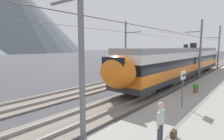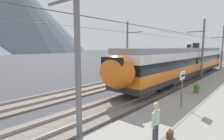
{
  "view_description": "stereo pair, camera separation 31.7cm",
  "coord_description": "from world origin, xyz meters",
  "px_view_note": "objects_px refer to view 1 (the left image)",
  "views": [
    {
      "loc": [
        -11.68,
        -6.19,
        3.91
      ],
      "look_at": [
        -0.54,
        2.82,
        2.11
      ],
      "focal_mm": 28.84,
      "sensor_mm": 36.0,
      "label": 1
    },
    {
      "loc": [
        -11.48,
        -6.44,
        3.91
      ],
      "look_at": [
        -0.54,
        2.82,
        2.11
      ],
      "focal_mm": 28.84,
      "sensor_mm": 36.0,
      "label": 2
    }
  ],
  "objects_px": {
    "handbag_beside_passenger": "(174,134)",
    "catenary_mast_far_side": "(127,47)",
    "catenary_mast_mid": "(199,48)",
    "passenger_walking": "(160,122)",
    "train_near_platform": "(182,61)",
    "catenary_mast_east": "(218,47)",
    "train_far_track": "(178,56)",
    "platform_sign": "(183,81)",
    "catenary_mast_west": "(79,44)",
    "potted_plant_platform_edge": "(196,88)"
  },
  "relations": [
    {
      "from": "handbag_beside_passenger",
      "to": "catenary_mast_far_side",
      "type": "bearing_deg",
      "value": 40.55
    },
    {
      "from": "catenary_mast_mid",
      "to": "passenger_walking",
      "type": "relative_size",
      "value": 24.5
    },
    {
      "from": "train_near_platform",
      "to": "catenary_mast_east",
      "type": "distance_m",
      "value": 14.13
    },
    {
      "from": "train_far_track",
      "to": "handbag_beside_passenger",
      "type": "xyz_separation_m",
      "value": [
        -28.32,
        -9.61,
        -1.79
      ]
    },
    {
      "from": "catenary_mast_east",
      "to": "platform_sign",
      "type": "distance_m",
      "value": 25.92
    },
    {
      "from": "catenary_mast_mid",
      "to": "catenary_mast_east",
      "type": "relative_size",
      "value": 1.0
    },
    {
      "from": "platform_sign",
      "to": "passenger_walking",
      "type": "relative_size",
      "value": 1.31
    },
    {
      "from": "train_far_track",
      "to": "catenary_mast_west",
      "type": "height_order",
      "value": "catenary_mast_west"
    },
    {
      "from": "catenary_mast_east",
      "to": "platform_sign",
      "type": "height_order",
      "value": "catenary_mast_east"
    },
    {
      "from": "catenary_mast_mid",
      "to": "catenary_mast_west",
      "type": "bearing_deg",
      "value": -179.97
    },
    {
      "from": "catenary_mast_far_side",
      "to": "potted_plant_platform_edge",
      "type": "height_order",
      "value": "catenary_mast_far_side"
    },
    {
      "from": "catenary_mast_west",
      "to": "catenary_mast_east",
      "type": "height_order",
      "value": "catenary_mast_west"
    },
    {
      "from": "train_far_track",
      "to": "train_near_platform",
      "type": "bearing_deg",
      "value": -158.92
    },
    {
      "from": "train_near_platform",
      "to": "potted_plant_platform_edge",
      "type": "distance_m",
      "value": 8.49
    },
    {
      "from": "train_near_platform",
      "to": "potted_plant_platform_edge",
      "type": "xyz_separation_m",
      "value": [
        -7.55,
        -3.56,
        -1.53
      ]
    },
    {
      "from": "catenary_mast_west",
      "to": "catenary_mast_far_side",
      "type": "relative_size",
      "value": 1.0
    },
    {
      "from": "catenary_mast_mid",
      "to": "potted_plant_platform_edge",
      "type": "xyz_separation_m",
      "value": [
        -8.44,
        -1.9,
        -3.12
      ]
    },
    {
      "from": "train_far_track",
      "to": "catenary_mast_east",
      "type": "bearing_deg",
      "value": -76.35
    },
    {
      "from": "catenary_mast_east",
      "to": "potted_plant_platform_edge",
      "type": "bearing_deg",
      "value": -174.97
    },
    {
      "from": "catenary_mast_west",
      "to": "passenger_walking",
      "type": "bearing_deg",
      "value": -69.35
    },
    {
      "from": "passenger_walking",
      "to": "catenary_mast_mid",
      "type": "bearing_deg",
      "value": 9.65
    },
    {
      "from": "catenary_mast_far_side",
      "to": "potted_plant_platform_edge",
      "type": "relative_size",
      "value": 58.09
    },
    {
      "from": "train_far_track",
      "to": "catenary_mast_mid",
      "type": "xyz_separation_m",
      "value": [
        -11.47,
        -6.43,
        1.59
      ]
    },
    {
      "from": "train_far_track",
      "to": "catenary_mast_mid",
      "type": "relative_size",
      "value": 0.69
    },
    {
      "from": "catenary_mast_mid",
      "to": "handbag_beside_passenger",
      "type": "xyz_separation_m",
      "value": [
        -16.85,
        -3.18,
        -3.38
      ]
    },
    {
      "from": "potted_plant_platform_edge",
      "to": "catenary_mast_west",
      "type": "bearing_deg",
      "value": 169.83
    },
    {
      "from": "handbag_beside_passenger",
      "to": "potted_plant_platform_edge",
      "type": "distance_m",
      "value": 8.51
    },
    {
      "from": "platform_sign",
      "to": "passenger_walking",
      "type": "height_order",
      "value": "platform_sign"
    },
    {
      "from": "handbag_beside_passenger",
      "to": "platform_sign",
      "type": "bearing_deg",
      "value": 13.69
    },
    {
      "from": "train_far_track",
      "to": "handbag_beside_passenger",
      "type": "height_order",
      "value": "train_far_track"
    },
    {
      "from": "passenger_walking",
      "to": "catenary_mast_far_side",
      "type": "bearing_deg",
      "value": 38.23
    },
    {
      "from": "train_near_platform",
      "to": "catenary_mast_mid",
      "type": "bearing_deg",
      "value": -61.81
    },
    {
      "from": "platform_sign",
      "to": "catenary_mast_mid",
      "type": "bearing_deg",
      "value": 9.71
    },
    {
      "from": "train_near_platform",
      "to": "handbag_beside_passenger",
      "type": "relative_size",
      "value": 66.51
    },
    {
      "from": "catenary_mast_west",
      "to": "platform_sign",
      "type": "distance_m",
      "value": 6.97
    },
    {
      "from": "train_far_track",
      "to": "catenary_mast_mid",
      "type": "height_order",
      "value": "catenary_mast_mid"
    },
    {
      "from": "catenary_mast_mid",
      "to": "potted_plant_platform_edge",
      "type": "relative_size",
      "value": 58.09
    },
    {
      "from": "train_far_track",
      "to": "passenger_walking",
      "type": "relative_size",
      "value": 17.0
    },
    {
      "from": "handbag_beside_passenger",
      "to": "train_far_track",
      "type": "bearing_deg",
      "value": 18.74
    },
    {
      "from": "train_near_platform",
      "to": "potted_plant_platform_edge",
      "type": "height_order",
      "value": "train_near_platform"
    },
    {
      "from": "train_near_platform",
      "to": "platform_sign",
      "type": "distance_m",
      "value": 12.43
    },
    {
      "from": "catenary_mast_mid",
      "to": "passenger_walking",
      "type": "xyz_separation_m",
      "value": [
        -17.83,
        -3.03,
        -2.59
      ]
    },
    {
      "from": "catenary_mast_west",
      "to": "catenary_mast_far_side",
      "type": "bearing_deg",
      "value": 28.31
    },
    {
      "from": "train_near_platform",
      "to": "handbag_beside_passenger",
      "type": "height_order",
      "value": "train_near_platform"
    },
    {
      "from": "catenary_mast_east",
      "to": "catenary_mast_far_side",
      "type": "height_order",
      "value": "catenary_mast_east"
    },
    {
      "from": "train_far_track",
      "to": "passenger_walking",
      "type": "xyz_separation_m",
      "value": [
        -29.3,
        -9.46,
        -1.0
      ]
    },
    {
      "from": "train_near_platform",
      "to": "handbag_beside_passenger",
      "type": "xyz_separation_m",
      "value": [
        -15.96,
        -4.85,
        -1.79
      ]
    },
    {
      "from": "train_far_track",
      "to": "catenary_mast_mid",
      "type": "bearing_deg",
      "value": -150.74
    },
    {
      "from": "train_far_track",
      "to": "potted_plant_platform_edge",
      "type": "relative_size",
      "value": 40.32
    },
    {
      "from": "catenary_mast_far_side",
      "to": "train_far_track",
      "type": "bearing_deg",
      "value": -7.92
    }
  ]
}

